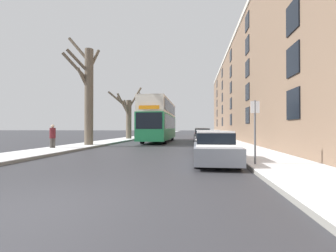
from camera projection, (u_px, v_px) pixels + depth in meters
name	position (u px, v px, depth m)	size (l,w,h in m)	color
ground_plane	(38.00, 210.00, 4.08)	(320.00, 320.00, 0.00)	#38383D
sidewalk_left	(160.00, 134.00, 57.43)	(2.82, 130.00, 0.16)	gray
sidewalk_right	(209.00, 134.00, 55.95)	(2.82, 130.00, 0.16)	gray
terrace_facade_right	(267.00, 89.00, 29.14)	(9.10, 53.87, 13.24)	#7A604C
bare_tree_left_0	(88.00, 92.00, 18.23)	(2.52, 2.42, 9.08)	brown
bare_tree_left_1	(128.00, 116.00, 29.30)	(4.31, 1.69, 6.87)	brown
bare_tree_left_2	(147.00, 118.00, 41.84)	(2.70, 1.26, 8.38)	brown
double_decker_bus	(159.00, 119.00, 24.77)	(2.60, 11.23, 4.48)	#1E7A47
parked_car_0	(214.00, 148.00, 9.49)	(1.71, 4.11, 1.37)	slate
parked_car_1	(208.00, 141.00, 14.65)	(1.74, 4.16, 1.38)	black
parked_car_2	(204.00, 138.00, 20.26)	(1.78, 4.41, 1.34)	slate
parked_car_3	(202.00, 135.00, 25.72)	(1.90, 4.05, 1.53)	slate
parked_car_4	(201.00, 134.00, 31.20)	(1.83, 4.11, 1.51)	maroon
pedestrian_left_sidewalk	(53.00, 136.00, 15.27)	(0.38, 0.38, 1.74)	#4C4742
street_sign_post	(255.00, 129.00, 8.31)	(0.32, 0.07, 2.52)	#4C4F54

